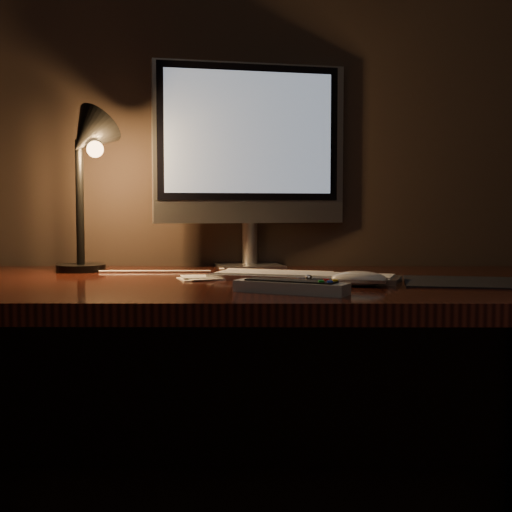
{
  "coord_description": "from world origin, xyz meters",
  "views": [
    {
      "loc": [
        0.04,
        0.3,
        0.91
      ],
      "look_at": [
        0.03,
        1.73,
        0.81
      ],
      "focal_mm": 50.0,
      "sensor_mm": 36.0,
      "label": 1
    }
  ],
  "objects_px": {
    "mouse": "(359,281)",
    "desk_lamp": "(87,159)",
    "desk": "(242,333)",
    "tv_remote": "(291,287)",
    "monitor": "(250,148)",
    "media_remote": "(294,285)",
    "keyboard": "(304,277)"
  },
  "relations": [
    {
      "from": "monitor",
      "to": "tv_remote",
      "type": "relative_size",
      "value": 2.43
    },
    {
      "from": "desk_lamp",
      "to": "mouse",
      "type": "bearing_deg",
      "value": -8.52
    },
    {
      "from": "keyboard",
      "to": "media_remote",
      "type": "bearing_deg",
      "value": -81.69
    },
    {
      "from": "desk",
      "to": "media_remote",
      "type": "relative_size",
      "value": 11.33
    },
    {
      "from": "keyboard",
      "to": "mouse",
      "type": "xyz_separation_m",
      "value": [
        0.1,
        -0.12,
        0.0
      ]
    },
    {
      "from": "tv_remote",
      "to": "desk_lamp",
      "type": "relative_size",
      "value": 0.54
    },
    {
      "from": "desk",
      "to": "monitor",
      "type": "bearing_deg",
      "value": 86.72
    },
    {
      "from": "tv_remote",
      "to": "desk_lamp",
      "type": "distance_m",
      "value": 0.68
    },
    {
      "from": "monitor",
      "to": "media_remote",
      "type": "height_order",
      "value": "monitor"
    },
    {
      "from": "monitor",
      "to": "mouse",
      "type": "bearing_deg",
      "value": -75.95
    },
    {
      "from": "monitor",
      "to": "tv_remote",
      "type": "height_order",
      "value": "monitor"
    },
    {
      "from": "mouse",
      "to": "desk_lamp",
      "type": "xyz_separation_m",
      "value": [
        -0.62,
        0.29,
        0.27
      ]
    },
    {
      "from": "monitor",
      "to": "desk",
      "type": "bearing_deg",
      "value": -106.57
    },
    {
      "from": "mouse",
      "to": "desk_lamp",
      "type": "height_order",
      "value": "desk_lamp"
    },
    {
      "from": "mouse",
      "to": "media_remote",
      "type": "bearing_deg",
      "value": -139.36
    },
    {
      "from": "media_remote",
      "to": "keyboard",
      "type": "bearing_deg",
      "value": 30.0
    },
    {
      "from": "mouse",
      "to": "media_remote",
      "type": "height_order",
      "value": "media_remote"
    },
    {
      "from": "media_remote",
      "to": "desk_lamp",
      "type": "bearing_deg",
      "value": 93.1
    },
    {
      "from": "monitor",
      "to": "media_remote",
      "type": "xyz_separation_m",
      "value": [
        0.09,
        -0.51,
        -0.31
      ]
    },
    {
      "from": "desk",
      "to": "tv_remote",
      "type": "relative_size",
      "value": 7.26
    },
    {
      "from": "monitor",
      "to": "keyboard",
      "type": "distance_m",
      "value": 0.46
    },
    {
      "from": "monitor",
      "to": "keyboard",
      "type": "relative_size",
      "value": 1.28
    },
    {
      "from": "keyboard",
      "to": "mouse",
      "type": "relative_size",
      "value": 3.68
    },
    {
      "from": "media_remote",
      "to": "desk_lamp",
      "type": "xyz_separation_m",
      "value": [
        -0.49,
        0.36,
        0.27
      ]
    },
    {
      "from": "desk",
      "to": "media_remote",
      "type": "height_order",
      "value": "media_remote"
    },
    {
      "from": "monitor",
      "to": "tv_remote",
      "type": "distance_m",
      "value": 0.64
    },
    {
      "from": "keyboard",
      "to": "monitor",
      "type": "bearing_deg",
      "value": 128.48
    },
    {
      "from": "monitor",
      "to": "media_remote",
      "type": "distance_m",
      "value": 0.6
    },
    {
      "from": "desk",
      "to": "desk_lamp",
      "type": "bearing_deg",
      "value": 164.36
    },
    {
      "from": "monitor",
      "to": "desk_lamp",
      "type": "relative_size",
      "value": 1.31
    },
    {
      "from": "mouse",
      "to": "desk_lamp",
      "type": "distance_m",
      "value": 0.74
    },
    {
      "from": "mouse",
      "to": "tv_remote",
      "type": "xyz_separation_m",
      "value": [
        -0.14,
        -0.12,
        0.0
      ]
    }
  ]
}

